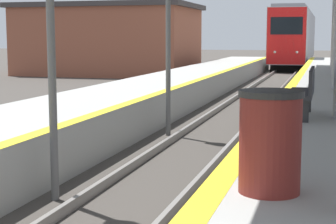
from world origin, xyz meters
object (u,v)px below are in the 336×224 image
object	(u,v)px
train	(295,38)
signal_mid	(168,1)
trash_bin	(270,142)
bench	(305,91)

from	to	relation	value
train	signal_mid	xyz separation A→B (m)	(-1.06, -35.69, 0.93)
trash_bin	bench	distance (m)	5.43
train	signal_mid	size ratio (longest dim) A/B	4.64
signal_mid	trash_bin	distance (m)	8.68
train	bench	size ratio (longest dim) A/B	12.33
trash_bin	bench	bearing A→B (deg)	88.83
trash_bin	bench	world-z (taller)	trash_bin
train	bench	distance (m)	38.18
signal_mid	trash_bin	bearing A→B (deg)	-67.46
train	bench	world-z (taller)	train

